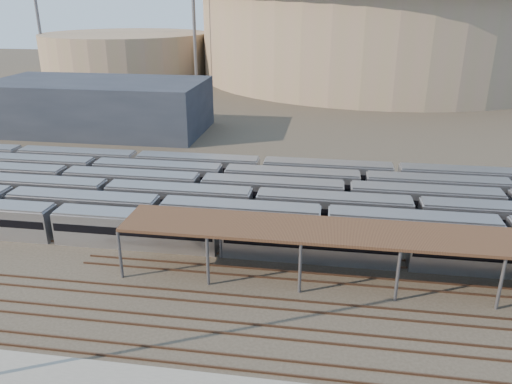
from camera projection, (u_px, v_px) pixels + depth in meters
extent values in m
plane|color=#383026|center=(199.00, 291.00, 46.02)|extent=(420.00, 420.00, 0.00)
cube|color=#B5B6BA|center=(221.00, 236.00, 52.68)|extent=(112.00, 2.90, 3.60)
cube|color=#B5B6BA|center=(160.00, 215.00, 57.70)|extent=(112.00, 2.90, 3.60)
cube|color=#B5B6BA|center=(254.00, 206.00, 60.09)|extent=(112.00, 2.90, 3.60)
cube|color=#B5B6BA|center=(201.00, 190.00, 65.06)|extent=(112.00, 2.90, 3.60)
cube|color=#B5B6BA|center=(224.00, 180.00, 68.62)|extent=(112.00, 2.90, 3.60)
cube|color=#B5B6BA|center=(261.00, 172.00, 71.82)|extent=(112.00, 2.90, 3.60)
cylinder|color=#5A5A5F|center=(120.00, 254.00, 47.45)|extent=(0.30, 0.30, 5.00)
cylinder|color=#5A5A5F|center=(141.00, 230.00, 52.42)|extent=(0.30, 0.30, 5.00)
cylinder|color=#5A5A5F|center=(208.00, 261.00, 46.22)|extent=(0.30, 0.30, 5.00)
cylinder|color=#5A5A5F|center=(220.00, 236.00, 51.19)|extent=(0.30, 0.30, 5.00)
cylinder|color=#5A5A5F|center=(300.00, 268.00, 45.00)|extent=(0.30, 0.30, 5.00)
cylinder|color=#5A5A5F|center=(304.00, 241.00, 49.97)|extent=(0.30, 0.30, 5.00)
cylinder|color=#5A5A5F|center=(398.00, 276.00, 43.77)|extent=(0.30, 0.30, 5.00)
cylinder|color=#5A5A5F|center=(392.00, 247.00, 48.74)|extent=(0.30, 0.30, 5.00)
cylinder|color=#5A5A5F|center=(501.00, 284.00, 42.55)|extent=(0.30, 0.30, 5.00)
cylinder|color=#5A5A5F|center=(484.00, 254.00, 47.52)|extent=(0.30, 0.30, 5.00)
cube|color=#382116|center=(447.00, 239.00, 44.68)|extent=(60.00, 6.00, 0.30)
cube|color=#4C3323|center=(194.00, 301.00, 44.38)|extent=(170.00, 0.12, 0.18)
cube|color=#4C3323|center=(198.00, 292.00, 45.76)|extent=(170.00, 0.12, 0.18)
cube|color=#4C3323|center=(181.00, 329.00, 40.70)|extent=(170.00, 0.12, 0.18)
cube|color=#4C3323|center=(186.00, 318.00, 42.08)|extent=(170.00, 0.12, 0.18)
cube|color=#4C3323|center=(165.00, 362.00, 37.02)|extent=(170.00, 0.12, 0.18)
cube|color=#4C3323|center=(171.00, 349.00, 38.40)|extent=(170.00, 0.12, 0.18)
cylinder|color=#8C745E|center=(379.00, 33.00, 166.15)|extent=(116.00, 116.00, 28.00)
cylinder|color=#8C745E|center=(127.00, 54.00, 171.65)|extent=(56.00, 56.00, 14.00)
cube|color=#1E232D|center=(99.00, 106.00, 99.80)|extent=(42.00, 20.00, 10.00)
cylinder|color=#5A5A5F|center=(194.00, 24.00, 144.95)|extent=(1.00, 1.00, 36.00)
cylinder|color=#5A5A5F|center=(38.00, 21.00, 162.01)|extent=(1.00, 1.00, 36.00)
cylinder|color=#5A5A5F|center=(281.00, 18.00, 188.09)|extent=(1.00, 1.00, 36.00)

